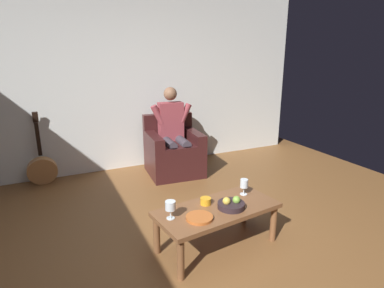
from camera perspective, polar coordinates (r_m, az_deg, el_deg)
ground_plane at (r=2.81m, az=0.63°, el=-22.12°), size 6.94×6.94×0.00m
wall_back at (r=4.85m, az=-13.93°, el=11.36°), size 6.18×0.06×2.75m
armchair at (r=4.72m, az=-3.33°, el=-1.51°), size 0.80×0.80×0.84m
person_seated at (r=4.61m, az=-3.33°, el=2.54°), size 0.62×0.61×1.25m
coffee_table at (r=2.96m, az=4.50°, el=-12.14°), size 1.17×0.65×0.39m
guitar at (r=4.78m, az=-25.08°, el=-3.94°), size 0.38×0.21×0.98m
wine_glass_near at (r=3.17m, az=9.23°, el=-7.09°), size 0.08×0.08×0.16m
wine_glass_far at (r=2.71m, az=-3.86°, el=-11.02°), size 0.09×0.09×0.16m
fruit_bowl at (r=2.93m, az=6.98°, el=-10.60°), size 0.24×0.24×0.11m
decorative_dish at (r=2.74m, az=1.33°, el=-12.93°), size 0.23×0.23×0.02m
candle_jar at (r=2.97m, az=2.45°, el=-10.09°), size 0.10×0.10×0.06m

